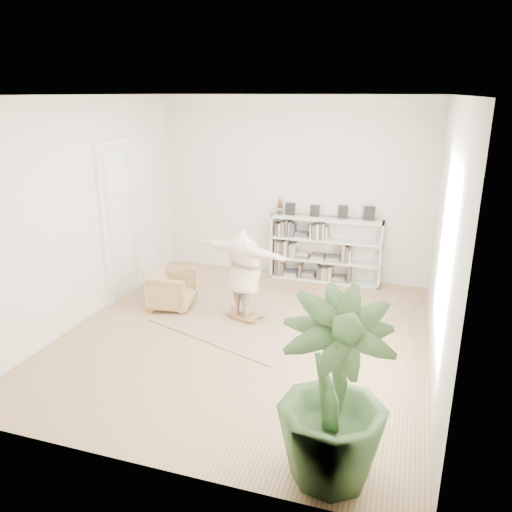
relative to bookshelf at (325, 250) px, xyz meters
The scene contains 9 objects.
floor 2.98m from the bookshelf, 104.79° to the right, with size 6.00×6.00×0.00m, color #8B6548.
room_shell 2.97m from the bookshelf, behind, with size 6.00×6.00×6.00m.
doors 3.84m from the bookshelf, 156.24° to the right, with size 0.09×1.78×2.92m.
bookshelf is the anchor object (origin of this frame).
armchair 3.17m from the bookshelf, 137.09° to the right, with size 0.72×0.74×0.67m, color tan.
rug 2.51m from the bookshelf, 112.80° to the right, with size 2.50×2.00×0.02m, color tan.
rocker_board 2.49m from the bookshelf, 112.80° to the right, with size 0.56×0.44×0.10m.
person 2.44m from the bookshelf, 112.80° to the right, with size 1.83×0.50×1.48m, color beige.
houseplant 5.47m from the bookshelf, 79.15° to the right, with size 1.07×1.07×1.92m, color #33542A.
Camera 1 is at (2.31, -6.63, 3.63)m, focal length 35.00 mm.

